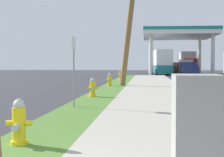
% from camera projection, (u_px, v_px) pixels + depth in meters
% --- Properties ---
extents(fire_hydrant_nearest, '(0.42, 0.38, 0.74)m').
position_uv_depth(fire_hydrant_nearest, '(19.00, 125.00, 6.23)').
color(fire_hydrant_nearest, yellow).
rests_on(fire_hydrant_nearest, grass_verge).
extents(fire_hydrant_second, '(0.42, 0.38, 0.74)m').
position_uv_depth(fire_hydrant_second, '(93.00, 88.00, 15.27)').
color(fire_hydrant_second, yellow).
rests_on(fire_hydrant_second, grass_verge).
extents(fire_hydrant_third, '(0.42, 0.37, 0.74)m').
position_uv_depth(fire_hydrant_third, '(110.00, 80.00, 22.83)').
color(fire_hydrant_third, yellow).
rests_on(fire_hydrant_third, grass_verge).
extents(fire_hydrant_fourth, '(0.42, 0.37, 0.74)m').
position_uv_depth(fire_hydrant_fourth, '(120.00, 76.00, 31.26)').
color(fire_hydrant_fourth, yellow).
rests_on(fire_hydrant_fourth, grass_verge).
extents(fire_hydrant_fifth, '(0.42, 0.38, 0.74)m').
position_uv_depth(fire_hydrant_fifth, '(125.00, 73.00, 40.71)').
color(fire_hydrant_fifth, yellow).
rests_on(fire_hydrant_fifth, grass_verge).
extents(utility_pole_midground, '(1.90, 0.42, 9.26)m').
position_uv_depth(utility_pole_midground, '(131.00, 6.00, 22.79)').
color(utility_pole_midground, olive).
rests_on(utility_pole_midground, grass_verge).
extents(utility_cabinet, '(0.58, 0.78, 1.19)m').
position_uv_depth(utility_cabinet, '(197.00, 132.00, 4.25)').
color(utility_cabinet, slate).
rests_on(utility_cabinet, sidewalk_slab).
extents(street_sign_post, '(0.05, 0.36, 2.12)m').
position_uv_depth(street_sign_post, '(74.00, 57.00, 11.66)').
color(street_sign_post, gray).
rests_on(street_sign_post, grass_verge).
extents(car_navy_by_near_pump, '(2.17, 4.60, 1.57)m').
position_uv_depth(car_navy_by_near_pump, '(190.00, 70.00, 43.91)').
color(car_navy_by_near_pump, navy).
rests_on(car_navy_by_near_pump, ground).
extents(car_black_by_far_pump, '(2.08, 4.56, 1.57)m').
position_uv_depth(car_black_by_far_pump, '(177.00, 68.00, 57.88)').
color(car_black_by_far_pump, black).
rests_on(car_black_by_far_pump, ground).
extents(truck_silver_at_forecourt, '(2.53, 5.55, 1.97)m').
position_uv_depth(truck_silver_at_forecourt, '(186.00, 67.00, 51.21)').
color(truck_silver_at_forecourt, '#BCBCC1').
rests_on(truck_silver_at_forecourt, ground).
extents(truck_red_on_apron, '(2.20, 6.43, 3.11)m').
position_uv_depth(truck_red_on_apron, '(188.00, 63.00, 54.95)').
color(truck_red_on_apron, red).
rests_on(truck_red_on_apron, ground).
extents(truck_teal_at_far_bay, '(2.50, 6.51, 3.11)m').
position_uv_depth(truck_teal_at_far_bay, '(162.00, 63.00, 48.11)').
color(truck_teal_at_far_bay, '#197075').
rests_on(truck_teal_at_far_bay, ground).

